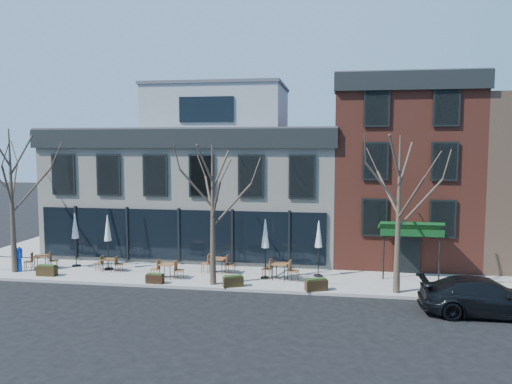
# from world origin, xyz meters

# --- Properties ---
(ground) EXTENTS (120.00, 120.00, 0.00)m
(ground) POSITION_xyz_m (0.00, 0.00, 0.00)
(ground) COLOR black
(ground) RESTS_ON ground
(sidewalk_front) EXTENTS (33.50, 4.70, 0.15)m
(sidewalk_front) POSITION_xyz_m (3.25, -2.15, 0.07)
(sidewalk_front) COLOR gray
(sidewalk_front) RESTS_ON ground
(sidewalk_side) EXTENTS (4.50, 12.00, 0.15)m
(sidewalk_side) POSITION_xyz_m (-11.25, 6.00, 0.07)
(sidewalk_side) COLOR gray
(sidewalk_side) RESTS_ON ground
(corner_building) EXTENTS (18.39, 10.39, 11.10)m
(corner_building) POSITION_xyz_m (0.07, 5.07, 4.72)
(corner_building) COLOR beige
(corner_building) RESTS_ON ground
(red_brick_building) EXTENTS (8.20, 11.78, 11.18)m
(red_brick_building) POSITION_xyz_m (13.00, 4.98, 5.64)
(red_brick_building) COLOR brown
(red_brick_building) RESTS_ON ground
(tree_corner) EXTENTS (3.93, 3.98, 7.92)m
(tree_corner) POSITION_xyz_m (-8.49, -3.20, 4.25)
(tree_corner) COLOR #382B21
(tree_corner) RESTS_ON sidewalk_front
(tree_mid) EXTENTS (3.50, 3.55, 7.04)m
(tree_mid) POSITION_xyz_m (3.01, -3.90, 3.79)
(tree_mid) COLOR #382B21
(tree_mid) RESTS_ON sidewalk_front
(tree_right) EXTENTS (3.72, 3.77, 7.48)m
(tree_right) POSITION_xyz_m (12.01, -3.90, 4.02)
(tree_right) COLOR #382B21
(tree_right) RESTS_ON sidewalk_front
(parked_sedan) EXTENTS (5.44, 2.26, 1.57)m
(parked_sedan) POSITION_xyz_m (15.36, -6.18, 0.79)
(parked_sedan) COLOR black
(parked_sedan) RESTS_ON ground
(call_box) EXTENTS (0.28, 0.28, 1.41)m
(call_box) POSITION_xyz_m (-8.25, -3.10, 0.90)
(call_box) COLOR #0C35A7
(call_box) RESTS_ON sidewalk_front
(cafe_set_0) EXTENTS (1.88, 1.02, 0.96)m
(cafe_set_0) POSITION_xyz_m (-7.36, -2.45, 0.65)
(cafe_set_0) COLOR brown
(cafe_set_0) RESTS_ON sidewalk_front
(cafe_set_1) EXTENTS (1.60, 0.66, 0.84)m
(cafe_set_1) POSITION_xyz_m (-3.38, -2.23, 0.58)
(cafe_set_1) COLOR brown
(cafe_set_1) RESTS_ON sidewalk_front
(cafe_set_2) EXTENTS (1.84, 0.78, 0.96)m
(cafe_set_2) POSITION_xyz_m (0.33, -3.19, 0.64)
(cafe_set_2) COLOR brown
(cafe_set_2) RESTS_ON sidewalk_front
(cafe_set_3) EXTENTS (1.95, 0.82, 1.02)m
(cafe_set_3) POSITION_xyz_m (2.74, -1.72, 0.67)
(cafe_set_3) COLOR brown
(cafe_set_3) RESTS_ON sidewalk_front
(cafe_set_4) EXTENTS (2.04, 0.94, 1.05)m
(cafe_set_4) POSITION_xyz_m (6.26, -2.47, 0.69)
(cafe_set_4) COLOR brown
(cafe_set_4) RESTS_ON sidewalk_front
(umbrella_0) EXTENTS (0.50, 0.50, 3.12)m
(umbrella_0) POSITION_xyz_m (-5.77, -1.48, 2.35)
(umbrella_0) COLOR black
(umbrella_0) RESTS_ON sidewalk_front
(umbrella_1) EXTENTS (0.50, 0.50, 3.11)m
(umbrella_1) POSITION_xyz_m (-3.59, -1.85, 2.35)
(umbrella_1) COLOR black
(umbrella_1) RESTS_ON sidewalk_front
(umbrella_3) EXTENTS (0.50, 0.50, 3.15)m
(umbrella_3) POSITION_xyz_m (5.46, -2.40, 2.37)
(umbrella_3) COLOR black
(umbrella_3) RESTS_ON sidewalk_front
(umbrella_4) EXTENTS (0.48, 0.48, 3.01)m
(umbrella_4) POSITION_xyz_m (8.21, -1.52, 2.27)
(umbrella_4) COLOR black
(umbrella_4) RESTS_ON sidewalk_front
(planter_0) EXTENTS (1.06, 0.43, 0.59)m
(planter_0) POSITION_xyz_m (-6.27, -3.69, 0.44)
(planter_0) COLOR #2F210F
(planter_0) RESTS_ON sidewalk_front
(planter_1) EXTENTS (0.92, 0.39, 0.51)m
(planter_1) POSITION_xyz_m (0.02, -4.20, 0.40)
(planter_1) COLOR black
(planter_1) RESTS_ON sidewalk_front
(planter_2) EXTENTS (1.08, 0.77, 0.56)m
(planter_2) POSITION_xyz_m (4.09, -4.17, 0.43)
(planter_2) COLOR #322410
(planter_2) RESTS_ON sidewalk_front
(planter_3) EXTENTS (1.15, 0.78, 0.60)m
(planter_3) POSITION_xyz_m (8.20, -4.20, 0.45)
(planter_3) COLOR #322010
(planter_3) RESTS_ON sidewalk_front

